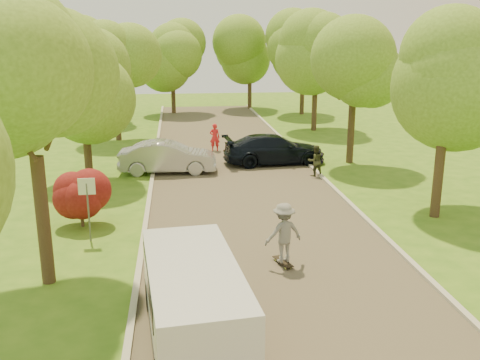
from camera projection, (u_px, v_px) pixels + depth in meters
name	position (u px, v px, depth m)	size (l,w,h in m)	color
ground	(285.00, 285.00, 14.72)	(100.00, 100.00, 0.00)	#3D6D19
road	(247.00, 199.00, 22.38)	(8.00, 60.00, 0.01)	#4C4438
curb_left	(149.00, 201.00, 21.90)	(0.18, 60.00, 0.12)	#B2AD9E
curb_right	(340.00, 195.00, 22.84)	(0.18, 60.00, 0.12)	#B2AD9E
street_sign	(87.00, 196.00, 17.47)	(0.55, 0.06, 2.17)	#59595E
red_shrub	(80.00, 197.00, 18.97)	(1.70, 1.70, 1.95)	#382619
tree_l_mida	(39.00, 96.00, 13.59)	(4.71, 4.60, 7.39)	#382619
tree_l_midb	(87.00, 82.00, 24.22)	(4.30, 4.20, 6.62)	#382619
tree_l_far	(117.00, 54.00, 33.61)	(4.92, 4.80, 7.79)	#382619
tree_r_mida	(455.00, 68.00, 18.86)	(5.13, 5.00, 7.95)	#382619
tree_r_midb	(358.00, 70.00, 27.61)	(4.51, 4.40, 7.01)	#382619
tree_r_far	(320.00, 47.00, 37.00)	(5.33, 5.20, 8.34)	#382619
tree_bg_a	(96.00, 53.00, 41.04)	(5.12, 5.00, 7.72)	#382619
tree_bg_b	(306.00, 48.00, 44.86)	(5.12, 5.00, 7.95)	#382619
tree_bg_c	(174.00, 54.00, 45.64)	(4.92, 4.80, 7.33)	#382619
tree_bg_d	(252.00, 50.00, 48.29)	(5.12, 5.00, 7.72)	#382619
minivan	(194.00, 301.00, 11.84)	(2.44, 5.15, 1.85)	silver
silver_sedan	(168.00, 157.00, 26.52)	(1.67, 4.79, 1.58)	#A7A7AC
dark_sedan	(274.00, 149.00, 28.39)	(2.19, 5.40, 1.57)	black
longboard	(283.00, 262.00, 16.00)	(0.51, 0.97, 0.11)	black
skateboarder	(284.00, 233.00, 15.76)	(1.17, 0.67, 1.82)	slate
person_striped	(215.00, 137.00, 31.50)	(0.59, 0.39, 1.63)	red
person_olive	(315.00, 161.00, 25.86)	(0.74, 0.58, 1.53)	#323620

